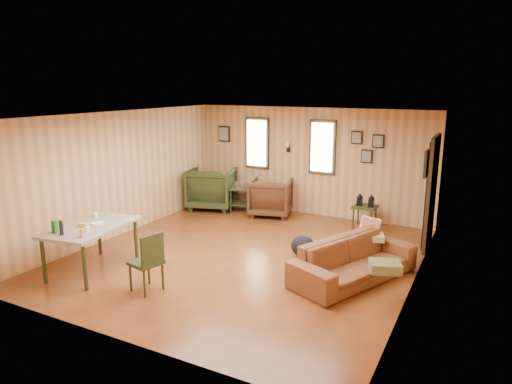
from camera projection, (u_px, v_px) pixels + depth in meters
The scene contains 11 objects.
room at pixel (261, 186), 7.76m from camera, with size 5.54×6.04×2.44m.
sofa at pixel (354, 254), 6.83m from camera, with size 2.09×0.61×0.82m, color brown.
recliner_brown at pixel (271, 195), 10.23m from camera, with size 0.89×0.83×0.92m, color #472815.
recliner_green at pixel (212, 186), 10.80m from camera, with size 1.04×0.97×1.07m, color #2A3417.
end_table at pixel (242, 195), 10.59m from camera, with size 0.68×0.65×0.69m.
side_table at pixel (365, 205), 9.27m from camera, with size 0.46×0.46×0.73m.
cooler at pixel (364, 233), 8.70m from camera, with size 0.37×0.28×0.24m.
backpack at pixel (303, 246), 7.79m from camera, with size 0.48×0.40×0.37m.
sofa_pillows at pixel (377, 247), 6.83m from camera, with size 1.00×1.75×0.36m.
dining_table at pixel (90, 230), 7.09m from camera, with size 1.07×1.57×0.96m.
dining_chair at pixel (149, 259), 6.40m from camera, with size 0.47×0.47×0.88m.
Camera 1 is at (3.58, -6.49, 2.88)m, focal length 32.00 mm.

